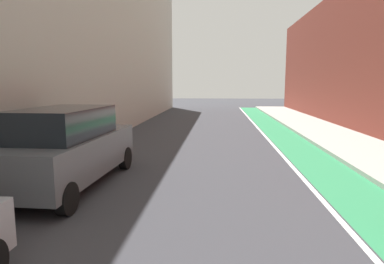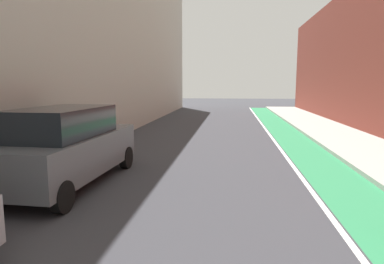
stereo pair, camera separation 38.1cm
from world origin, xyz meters
name	(u,v)px [view 2 (the right image)]	position (x,y,z in m)	size (l,w,h in m)	color
ground_plane	(213,146)	(0.00, 16.88, 0.00)	(91.89, 91.89, 0.00)	#38383D
bike_lane_paint	(293,139)	(3.57, 18.88, 0.00)	(1.60, 41.77, 0.00)	#2D8451
lane_divider_stripe	(273,139)	(2.67, 18.88, 0.00)	(0.12, 41.77, 0.00)	white
sidewalk_right	(345,139)	(5.90, 18.88, 0.07)	(3.05, 41.77, 0.14)	#A8A59E
building_facade_left	(86,14)	(-6.17, 18.87, 5.81)	(4.15, 41.77, 11.63)	#B2ADA3
parked_suv_gray	(68,146)	(-3.32, 10.96, 1.02)	(2.02, 4.79, 1.98)	#595B60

